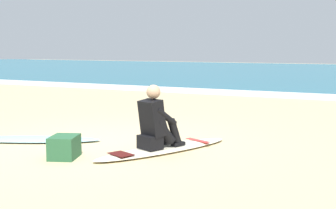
{
  "coord_description": "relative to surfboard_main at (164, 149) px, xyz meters",
  "views": [
    {
      "loc": [
        4.45,
        -6.25,
        1.57
      ],
      "look_at": [
        0.57,
        1.16,
        0.55
      ],
      "focal_mm": 50.48,
      "sensor_mm": 36.0,
      "label": 1
    }
  ],
  "objects": [
    {
      "name": "ground_plane",
      "position": [
        -1.14,
        0.04,
        -0.04
      ],
      "size": [
        80.0,
        80.0,
        0.0
      ],
      "primitive_type": "plane",
      "color": "#CCB584"
    },
    {
      "name": "sea",
      "position": [
        -1.14,
        22.42,
        0.01
      ],
      "size": [
        80.0,
        28.0,
        0.1
      ],
      "primitive_type": "cube",
      "color": "teal",
      "rests_on": "ground"
    },
    {
      "name": "breaking_foam",
      "position": [
        -1.14,
        8.72,
        0.02
      ],
      "size": [
        80.0,
        0.9,
        0.11
      ],
      "primitive_type": "cube",
      "color": "white",
      "rests_on": "ground"
    },
    {
      "name": "surfboard_main",
      "position": [
        0.0,
        0.0,
        0.0
      ],
      "size": [
        1.42,
        2.53,
        0.08
      ],
      "color": "#EFE5C6",
      "rests_on": "ground"
    },
    {
      "name": "surfer_seated",
      "position": [
        -0.06,
        -0.14,
        0.4
      ],
      "size": [
        0.55,
        0.77,
        0.95
      ],
      "color": "black",
      "rests_on": "surfboard_main"
    },
    {
      "name": "surfboard_spare_near",
      "position": [
        -2.35,
        -0.4,
        0.0
      ],
      "size": [
        2.36,
        1.5,
        0.08
      ],
      "color": "#9ED1E5",
      "rests_on": "ground"
    },
    {
      "name": "beach_bag",
      "position": [
        -1.04,
        -1.07,
        0.12
      ],
      "size": [
        0.51,
        0.58,
        0.32
      ],
      "primitive_type": "cube",
      "rotation": [
        0.0,
        0.0,
        0.38
      ],
      "color": "#285B38",
      "rests_on": "ground"
    }
  ]
}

